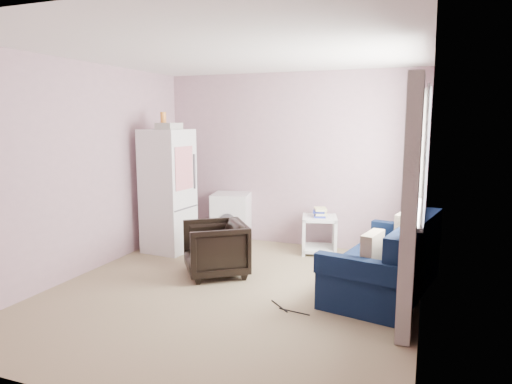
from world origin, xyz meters
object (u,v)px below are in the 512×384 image
fridge (168,190)px  washing_machine (231,217)px  side_table (319,232)px  sofa (389,265)px  armchair (215,246)px

fridge → washing_machine: size_ratio=2.58×
side_table → sofa: (1.02, -1.16, -0.01)m
side_table → sofa: sofa is taller
fridge → sofa: (3.03, -0.52, -0.57)m
fridge → side_table: fridge is taller
fridge → sofa: 3.12m
fridge → side_table: bearing=22.2°
fridge → washing_machine: (0.66, 0.68, -0.47)m
washing_machine → sofa: sofa is taller
fridge → sofa: size_ratio=1.01×
armchair → fridge: fridge is taller
fridge → armchair: bearing=-29.1°
washing_machine → sofa: (2.37, -1.19, -0.10)m
washing_machine → sofa: size_ratio=0.39×
armchair → sofa: sofa is taller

